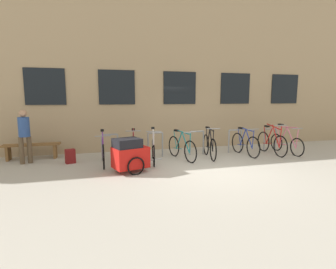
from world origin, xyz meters
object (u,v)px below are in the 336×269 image
at_px(bicycle_blue, 245,144).
at_px(wooden_bench, 32,148).
at_px(bicycle_black, 209,146).
at_px(bike_trailer, 130,154).
at_px(bicycle_teal, 182,148).
at_px(bicycle_maroon, 134,150).
at_px(backpack, 70,156).
at_px(bicycle_white, 153,150).
at_px(person_by_bench, 24,133).
at_px(bicycle_purple, 103,151).
at_px(bicycle_red, 271,143).
at_px(bicycle_pink, 286,143).

xyz_separation_m(bicycle_blue, wooden_bench, (-7.09, 1.27, -0.02)).
relative_size(bicycle_black, bike_trailer, 1.14).
height_order(bicycle_teal, bicycle_maroon, bicycle_maroon).
bearing_deg(backpack, bike_trailer, -60.51).
distance_m(bicycle_teal, backpack, 3.51).
bearing_deg(bicycle_white, bicycle_black, 2.24).
bearing_deg(bicycle_maroon, bicycle_black, -1.24).
bearing_deg(bicycle_black, person_by_bench, 172.92).
bearing_deg(bicycle_blue, bicycle_black, -178.60).
distance_m(bicycle_purple, bicycle_black, 3.48).
relative_size(bicycle_red, bicycle_maroon, 1.01).
xyz_separation_m(bicycle_white, person_by_bench, (-3.81, 0.79, 0.57)).
bearing_deg(bicycle_pink, bicycle_teal, 178.33).
bearing_deg(bicycle_blue, person_by_bench, 174.54).
distance_m(bicycle_red, bicycle_purple, 5.88).
bearing_deg(wooden_bench, bicycle_purple, -29.94).
bearing_deg(bicycle_blue, bicycle_maroon, 179.69).
bearing_deg(bicycle_pink, person_by_bench, 174.76).
bearing_deg(bicycle_maroon, bicycle_purple, -177.76).
relative_size(bicycle_purple, bicycle_blue, 1.05).
relative_size(bike_trailer, wooden_bench, 0.84).
bearing_deg(bicycle_pink, bicycle_maroon, 178.53).
bearing_deg(backpack, bicycle_white, -30.32).
relative_size(bicycle_teal, backpack, 3.95).
height_order(bicycle_teal, person_by_bench, person_by_bench).
bearing_deg(bicycle_pink, backpack, 176.33).
height_order(bicycle_red, wooden_bench, bicycle_red).
xyz_separation_m(bicycle_teal, bike_trailer, (-1.82, -1.07, 0.10)).
xyz_separation_m(bicycle_black, bicycle_maroon, (-2.55, 0.06, -0.01)).
bearing_deg(person_by_bench, wooden_bench, 86.07).
bearing_deg(bicycle_red, backpack, 176.36).
xyz_separation_m(bicycle_black, person_by_bench, (-5.76, 0.72, 0.55)).
relative_size(bicycle_pink, backpack, 3.93).
bearing_deg(bicycle_maroon, bike_trailer, -102.86).
distance_m(bicycle_red, bike_trailer, 5.29).
relative_size(bicycle_white, bike_trailer, 1.16).
bearing_deg(bicycle_white, bicycle_pink, -0.13).
bearing_deg(bicycle_purple, person_by_bench, 163.00).
xyz_separation_m(bicycle_maroon, wooden_bench, (-3.17, 1.25, -0.02)).
bearing_deg(backpack, bicycle_purple, -40.63).
bearing_deg(person_by_bench, backpack, -14.01).
bearing_deg(bicycle_white, bicycle_purple, 176.47).
height_order(bicycle_purple, bike_trailer, bicycle_purple).
distance_m(bicycle_white, bicycle_maroon, 0.62).
height_order(bicycle_teal, backpack, bicycle_teal).
distance_m(bicycle_red, bicycle_black, 2.40).
distance_m(bicycle_teal, wooden_bench, 4.91).
xyz_separation_m(bicycle_red, bicycle_blue, (-1.03, 0.08, -0.01)).
relative_size(bicycle_maroon, backpack, 3.98).
height_order(bicycle_pink, bike_trailer, bicycle_pink).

